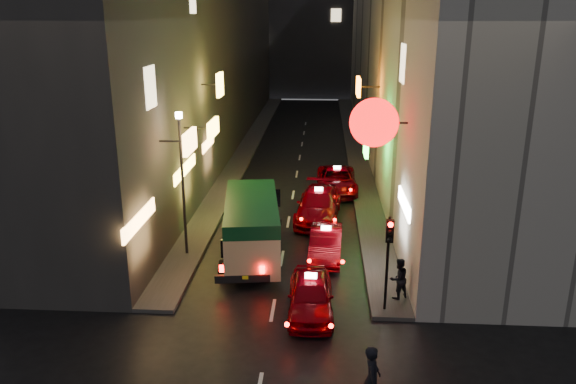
% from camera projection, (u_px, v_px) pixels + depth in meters
% --- Properties ---
extents(building_left, '(7.51, 52.29, 18.00)m').
position_uv_depth(building_left, '(196.00, 30.00, 42.20)').
color(building_left, '#373432').
rests_on(building_left, ground).
extents(building_right, '(8.29, 52.00, 18.00)m').
position_uv_depth(building_right, '(411.00, 31.00, 41.24)').
color(building_right, '#AEA8A0').
rests_on(building_right, ground).
extents(building_far, '(30.00, 10.00, 22.00)m').
position_uv_depth(building_far, '(312.00, 7.00, 71.54)').
color(building_far, '#303035').
rests_on(building_far, ground).
extents(sidewalk_left, '(1.50, 52.00, 0.15)m').
position_uv_depth(sidewalk_left, '(248.00, 147.00, 44.69)').
color(sidewalk_left, '#454240').
rests_on(sidewalk_left, ground).
extents(sidewalk_right, '(1.50, 52.00, 0.15)m').
position_uv_depth(sidewalk_right, '(355.00, 148.00, 44.18)').
color(sidewalk_right, '#454240').
rests_on(sidewalk_right, ground).
extents(minibus, '(2.95, 6.47, 2.68)m').
position_uv_depth(minibus, '(252.00, 222.00, 24.00)').
color(minibus, tan).
rests_on(minibus, ground).
extents(taxi_near, '(2.14, 4.99, 1.74)m').
position_uv_depth(taxi_near, '(311.00, 292.00, 19.85)').
color(taxi_near, '#740009').
rests_on(taxi_near, ground).
extents(taxi_second, '(2.15, 4.79, 1.67)m').
position_uv_depth(taxi_second, '(326.00, 241.00, 24.40)').
color(taxi_second, '#740009').
rests_on(taxi_second, ground).
extents(taxi_third, '(2.78, 5.80, 1.96)m').
position_uv_depth(taxi_third, '(319.00, 203.00, 28.94)').
color(taxi_third, '#740009').
rests_on(taxi_third, ground).
extents(taxi_far, '(2.20, 5.17, 1.80)m').
position_uv_depth(taxi_far, '(337.00, 178.00, 33.46)').
color(taxi_far, '#740009').
rests_on(taxi_far, ground).
extents(pedestrian_crossing, '(0.51, 0.74, 2.13)m').
position_uv_depth(pedestrian_crossing, '(372.00, 374.00, 14.91)').
color(pedestrian_crossing, black).
rests_on(pedestrian_crossing, ground).
extents(pedestrian_sidewalk, '(0.78, 0.69, 1.77)m').
position_uv_depth(pedestrian_sidewalk, '(399.00, 276.00, 20.53)').
color(pedestrian_sidewalk, black).
rests_on(pedestrian_sidewalk, sidewalk_right).
extents(traffic_light, '(0.26, 0.43, 3.50)m').
position_uv_depth(traffic_light, '(389.00, 244.00, 19.13)').
color(traffic_light, black).
rests_on(traffic_light, sidewalk_right).
extents(lamp_post, '(0.28, 0.28, 6.22)m').
position_uv_depth(lamp_post, '(182.00, 175.00, 23.61)').
color(lamp_post, black).
rests_on(lamp_post, sidewalk_left).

